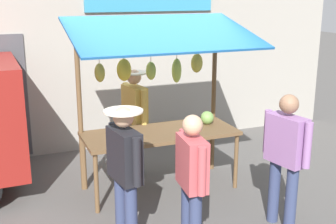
% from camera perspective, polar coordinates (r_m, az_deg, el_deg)
% --- Properties ---
extents(ground_plane, '(40.00, 40.00, 0.00)m').
position_cam_1_polar(ground_plane, '(6.70, -0.97, -9.72)').
color(ground_plane, '#514F4C').
extents(street_backdrop, '(9.00, 0.30, 3.40)m').
position_cam_1_polar(street_backdrop, '(8.23, -6.85, 7.28)').
color(street_backdrop, '#9E998E').
rests_on(street_backdrop, ground).
extents(market_stall, '(2.50, 1.46, 2.50)m').
position_cam_1_polar(market_stall, '(6.25, -0.93, 3.39)').
color(market_stall, brown).
rests_on(market_stall, ground).
extents(vendor_with_sunhat, '(0.43, 0.70, 1.67)m').
position_cam_1_polar(vendor_with_sunhat, '(6.98, -4.28, -0.06)').
color(vendor_with_sunhat, '#4C4C51').
rests_on(vendor_with_sunhat, ground).
extents(shopper_with_ponytail, '(0.27, 0.68, 1.60)m').
position_cam_1_polar(shopper_with_ponytail, '(4.81, 3.06, -8.19)').
color(shopper_with_ponytail, navy).
rests_on(shopper_with_ponytail, ground).
extents(shopper_with_shopping_bag, '(0.43, 0.70, 1.65)m').
position_cam_1_polar(shopper_with_shopping_bag, '(4.94, -5.57, -6.94)').
color(shopper_with_shopping_bag, navy).
rests_on(shopper_with_shopping_bag, ground).
extents(shopper_in_grey_tee, '(0.31, 0.70, 1.68)m').
position_cam_1_polar(shopper_in_grey_tee, '(5.51, 14.84, -4.94)').
color(shopper_in_grey_tee, navy).
rests_on(shopper_in_grey_tee, ground).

